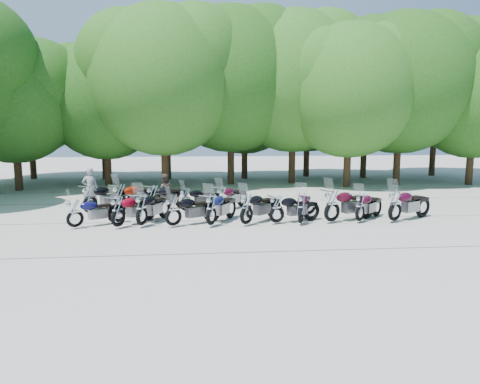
{
  "coord_description": "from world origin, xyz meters",
  "views": [
    {
      "loc": [
        -1.59,
        -14.7,
        3.4
      ],
      "look_at": [
        0.0,
        1.5,
        1.1
      ],
      "focal_mm": 32.0,
      "sensor_mm": 36.0,
      "label": 1
    }
  ],
  "objects": [
    {
      "name": "motorcycle_14",
      "position": [
        -2.13,
        3.36,
        0.59
      ],
      "size": [
        2.07,
        1.67,
        1.17
      ],
      "primitive_type": null,
      "rotation": [
        0.0,
        0.0,
        2.16
      ],
      "color": "black",
      "rests_on": "ground"
    },
    {
      "name": "motorcycle_11",
      "position": [
        -6.06,
        3.21,
        0.7
      ],
      "size": [
        2.2,
        2.37,
        1.4
      ],
      "primitive_type": null,
      "rotation": [
        0.0,
        0.0,
        2.43
      ],
      "color": "black",
      "rests_on": "ground"
    },
    {
      "name": "tree_5",
      "position": [
        4.61,
        13.2,
        6.57
      ],
      "size": [
        9.04,
        9.04,
        11.1
      ],
      "color": "#3A2614",
      "rests_on": "ground"
    },
    {
      "name": "motorcycle_4",
      "position": [
        -1.15,
        0.4,
        0.67
      ],
      "size": [
        1.76,
        2.44,
        1.34
      ],
      "primitive_type": null,
      "rotation": [
        0.0,
        0.0,
        2.65
      ],
      "color": "#0E133E",
      "rests_on": "ground"
    },
    {
      "name": "tree_15",
      "position": [
        16.61,
        17.02,
        7.03
      ],
      "size": [
        9.67,
        9.67,
        11.86
      ],
      "color": "#3A2614",
      "rests_on": "ground"
    },
    {
      "name": "motorcycle_8",
      "position": [
        3.35,
        0.55,
        0.72
      ],
      "size": [
        2.65,
        1.8,
        1.45
      ],
      "primitive_type": null,
      "rotation": [
        0.0,
        0.0,
        2.01
      ],
      "color": "#390715",
      "rests_on": "ground"
    },
    {
      "name": "motorcycle_0",
      "position": [
        -5.93,
        0.54,
        0.6
      ],
      "size": [
        2.12,
        1.69,
        1.19
      ],
      "primitive_type": null,
      "rotation": [
        0.0,
        0.0,
        2.15
      ],
      "color": "#0E0D3C",
      "rests_on": "ground"
    },
    {
      "name": "motorcycle_2",
      "position": [
        -3.63,
        0.59,
        0.69
      ],
      "size": [
        1.61,
        2.52,
        1.37
      ],
      "primitive_type": null,
      "rotation": [
        0.0,
        0.0,
        2.75
      ],
      "color": "black",
      "rests_on": "ground"
    },
    {
      "name": "tree_9",
      "position": [
        -13.53,
        17.59,
        5.52
      ],
      "size": [
        7.59,
        7.59,
        9.32
      ],
      "color": "#3A2614",
      "rests_on": "ground"
    },
    {
      "name": "motorcycle_10",
      "position": [
        5.75,
        0.45,
        0.71
      ],
      "size": [
        2.55,
        1.87,
        1.41
      ],
      "primitive_type": null,
      "rotation": [
        0.0,
        0.0,
        2.08
      ],
      "color": "#34071D",
      "rests_on": "ground"
    },
    {
      "name": "tree_2",
      "position": [
        -7.25,
        12.84,
        5.31
      ],
      "size": [
        7.31,
        7.31,
        8.97
      ],
      "color": "#3A2614",
      "rests_on": "ground"
    },
    {
      "name": "motorcycle_9",
      "position": [
        4.43,
        0.56,
        0.63
      ],
      "size": [
        2.07,
        2.06,
        1.27
      ],
      "primitive_type": null,
      "rotation": [
        0.0,
        0.0,
        2.35
      ],
      "color": "#3E081C",
      "rests_on": "ground"
    },
    {
      "name": "motorcycle_7",
      "position": [
        2.14,
        0.42,
        0.67
      ],
      "size": [
        1.55,
        2.46,
        1.33
      ],
      "primitive_type": null,
      "rotation": [
        0.0,
        0.0,
        2.76
      ],
      "color": "#3A081A",
      "rests_on": "ground"
    },
    {
      "name": "motorcycle_12",
      "position": [
        -4.82,
        3.13,
        0.72
      ],
      "size": [
        2.31,
        2.36,
        1.43
      ],
      "primitive_type": null,
      "rotation": [
        0.0,
        0.0,
        2.37
      ],
      "color": "maroon",
      "rests_on": "ground"
    },
    {
      "name": "motorcycle_5",
      "position": [
        0.13,
        0.43,
        0.67
      ],
      "size": [
        2.21,
        2.18,
        1.34
      ],
      "primitive_type": null,
      "rotation": [
        0.0,
        0.0,
        2.34
      ],
      "color": "black",
      "rests_on": "ground"
    },
    {
      "name": "tree_7",
      "position": [
        11.2,
        11.78,
        6.39
      ],
      "size": [
        8.79,
        8.79,
        10.79
      ],
      "color": "#3A2614",
      "rests_on": "ground"
    },
    {
      "name": "tree_3",
      "position": [
        -3.57,
        11.24,
        6.32
      ],
      "size": [
        8.7,
        8.7,
        10.67
      ],
      "color": "#3A2614",
      "rests_on": "ground"
    },
    {
      "name": "tree_10",
      "position": [
        -8.29,
        16.97,
        5.66
      ],
      "size": [
        7.78,
        7.78,
        9.55
      ],
      "color": "#3A2614",
      "rests_on": "ground"
    },
    {
      "name": "ground",
      "position": [
        0.0,
        0.0,
        0.0
      ],
      "size": [
        90.0,
        90.0,
        0.0
      ],
      "primitive_type": "plane",
      "color": "#A4A094",
      "rests_on": "ground"
    },
    {
      "name": "tree_6",
      "position": [
        7.55,
        10.82,
        5.81
      ],
      "size": [
        8.0,
        8.0,
        9.82
      ],
      "color": "#3A2614",
      "rests_on": "ground"
    },
    {
      "name": "tree_14",
      "position": [
        10.68,
        16.09,
        5.83
      ],
      "size": [
        8.02,
        8.02,
        9.84
      ],
      "color": "#3A2614",
      "rests_on": "ground"
    },
    {
      "name": "tree_8",
      "position": [
        15.83,
        11.2,
        5.47
      ],
      "size": [
        7.53,
        7.53,
        9.25
      ],
      "color": "#3A2614",
      "rests_on": "ground"
    },
    {
      "name": "tree_4",
      "position": [
        0.54,
        13.09,
        6.64
      ],
      "size": [
        9.13,
        9.13,
        11.2
      ],
      "color": "#3A2614",
      "rests_on": "ground"
    },
    {
      "name": "rider_1",
      "position": [
        -3.08,
        3.92,
        0.8
      ],
      "size": [
        0.9,
        0.78,
        1.6
      ],
      "primitive_type": "imported",
      "rotation": [
        0.0,
        0.0,
        3.4
      ],
      "color": "#4D4037",
      "rests_on": "ground"
    },
    {
      "name": "motorcycle_15",
      "position": [
        -0.61,
        3.26,
        0.62
      ],
      "size": [
        1.92,
        2.12,
        1.24
      ],
      "primitive_type": null,
      "rotation": [
        0.0,
        0.0,
        2.45
      ],
      "color": "#39071C",
      "rests_on": "ground"
    },
    {
      "name": "tree_1",
      "position": [
        -12.04,
        11.24,
        5.06
      ],
      "size": [
        6.97,
        6.97,
        8.55
      ],
      "color": "#3A2614",
      "rests_on": "ground"
    },
    {
      "name": "motorcycle_3",
      "position": [
        -2.49,
        0.44,
        0.63
      ],
      "size": [
        2.29,
        1.7,
        1.27
      ],
      "primitive_type": null,
      "rotation": [
        0.0,
        0.0,
        2.09
      ],
      "color": "black",
      "rests_on": "ground"
    },
    {
      "name": "motorcycle_13",
      "position": [
        -3.48,
        3.16,
        0.68
      ],
      "size": [
        2.09,
        2.33,
        1.36
      ],
      "primitive_type": null,
      "rotation": [
        0.0,
        0.0,
        2.45
      ],
      "color": "black",
      "rests_on": "ground"
    },
    {
      "name": "tree_13",
      "position": [
        6.69,
        17.47,
        6.04
      ],
      "size": [
        8.31,
        8.31,
        10.2
      ],
      "color": "#3A2614",
      "rests_on": "ground"
    },
    {
      "name": "motorcycle_1",
      "position": [
        -4.43,
        0.47,
        0.65
      ],
      "size": [
        1.87,
        2.3,
        1.3
      ],
      "primitive_type": null,
      "rotation": [
        0.0,
        0.0,
        2.55
      ],
      "color": "maroon",
      "rests_on": "ground"
    },
    {
      "name": "rider_0",
      "position": [
        -6.38,
        4.67,
        0.91
      ],
      "size": [
        0.76,
        0.6,
        1.83
      ],
      "primitive_type": "imported",
      "rotation": [
        0.0,
        0.0,
        3.42
      ],
      "color": "gray",
      "rests_on": "ground"
    },
    {
      "name": "motorcycle_6",
      "position": [
        1.28,
        0.59,
        0.61
      ],
      "size": [
        2.26,
        1.4,
        1.23
      ],
      "primitive_type": null,
      "rotation": [
        0.0,
        0.0,
        1.94
      ],
      "color": "black",
      "rests_on": "ground"
    },
    {
      "name": "tree_12",
      "position": [
        1.8,
        16.47,
        5.72
      ],
      "size": [
        7.88,
        7.88,
        9.67
      ],
      "color": "#3A2614",
      "rests_on": "ground"
    },
    {
      "name": "tree_11",
      "position": [
        -3.76,
        16.43,
        5.49
      ],
      "size": [
        7.56,
        7.56,
        9.28
      ],
      "color": "#3A2614",
      "rests_on": "ground"
    }
  ]
}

